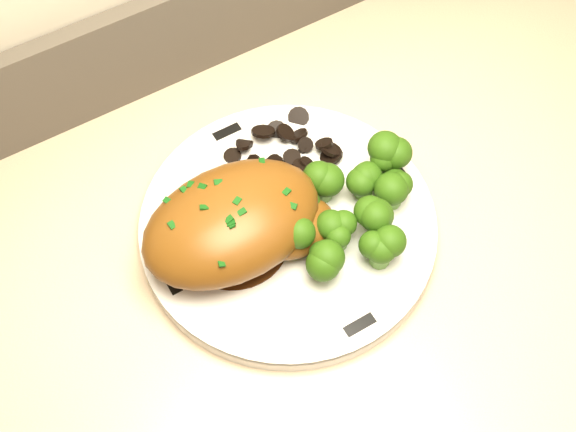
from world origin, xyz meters
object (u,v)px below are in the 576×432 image
counter (515,283)px  chicken_breast (239,223)px  plate (288,226)px  broccoli_florets (348,210)px

counter → chicken_breast: 0.64m
counter → plate: counter is taller
counter → broccoli_florets: size_ratio=12.10×
chicken_breast → broccoli_florets: bearing=-21.1°
counter → plate: 0.57m
counter → broccoli_florets: (-0.34, 0.04, 0.45)m
counter → broccoli_florets: counter is taller
plate → chicken_breast: size_ratio=1.62×
chicken_breast → broccoli_florets: 0.11m
counter → chicken_breast: size_ratio=10.44×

